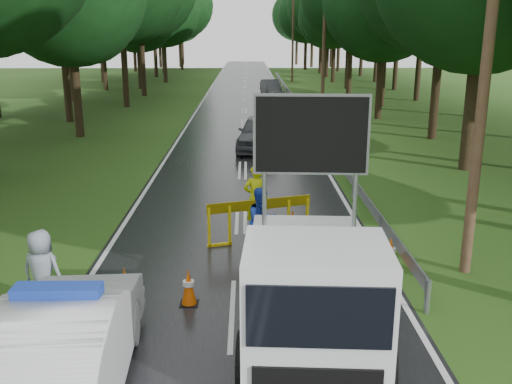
{
  "coord_description": "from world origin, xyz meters",
  "views": [
    {
      "loc": [
        0.19,
        -10.1,
        5.32
      ],
      "look_at": [
        0.41,
        4.22,
        1.3
      ],
      "focal_mm": 40.0,
      "sensor_mm": 36.0,
      "label": 1
    }
  ],
  "objects_px": {
    "queue_car_third": "(278,103)",
    "queue_car_fourth": "(270,87)",
    "civilian": "(262,222)",
    "barrier": "(260,210)",
    "queue_car_first": "(260,133)",
    "queue_car_second": "(286,114)",
    "officer": "(256,198)",
    "police_sedan": "(63,348)",
    "work_truck": "(311,281)"
  },
  "relations": [
    {
      "from": "queue_car_third",
      "to": "queue_car_fourth",
      "type": "distance_m",
      "value": 11.86
    },
    {
      "from": "police_sedan",
      "to": "queue_car_third",
      "type": "distance_m",
      "value": 31.87
    },
    {
      "from": "civilian",
      "to": "queue_car_first",
      "type": "xyz_separation_m",
      "value": [
        0.25,
        13.26,
        -0.07
      ]
    },
    {
      "from": "queue_car_first",
      "to": "queue_car_fourth",
      "type": "bearing_deg",
      "value": 93.59
    },
    {
      "from": "police_sedan",
      "to": "queue_car_first",
      "type": "height_order",
      "value": "police_sedan"
    },
    {
      "from": "barrier",
      "to": "queue_car_third",
      "type": "xyz_separation_m",
      "value": [
        1.81,
        24.9,
        -0.19
      ]
    },
    {
      "from": "queue_car_first",
      "to": "queue_car_third",
      "type": "xyz_separation_m",
      "value": [
        1.51,
        12.64,
        -0.11
      ]
    },
    {
      "from": "queue_car_first",
      "to": "queue_car_third",
      "type": "distance_m",
      "value": 12.73
    },
    {
      "from": "work_truck",
      "to": "barrier",
      "type": "relative_size",
      "value": 2.0
    },
    {
      "from": "work_truck",
      "to": "officer",
      "type": "height_order",
      "value": "work_truck"
    },
    {
      "from": "barrier",
      "to": "officer",
      "type": "height_order",
      "value": "officer"
    },
    {
      "from": "queue_car_second",
      "to": "civilian",
      "type": "bearing_deg",
      "value": -100.89
    },
    {
      "from": "work_truck",
      "to": "barrier",
      "type": "xyz_separation_m",
      "value": [
        -0.8,
        4.96,
        -0.25
      ]
    },
    {
      "from": "queue_car_third",
      "to": "queue_car_fourth",
      "type": "height_order",
      "value": "queue_car_third"
    },
    {
      "from": "officer",
      "to": "civilian",
      "type": "height_order",
      "value": "officer"
    },
    {
      "from": "police_sedan",
      "to": "queue_car_fourth",
      "type": "height_order",
      "value": "police_sedan"
    },
    {
      "from": "civilian",
      "to": "queue_car_fourth",
      "type": "distance_m",
      "value": 37.8
    },
    {
      "from": "officer",
      "to": "queue_car_fourth",
      "type": "distance_m",
      "value": 35.95
    },
    {
      "from": "civilian",
      "to": "queue_car_first",
      "type": "height_order",
      "value": "civilian"
    },
    {
      "from": "barrier",
      "to": "queue_car_third",
      "type": "distance_m",
      "value": 24.97
    },
    {
      "from": "queue_car_first",
      "to": "queue_car_second",
      "type": "xyz_separation_m",
      "value": [
        1.66,
        6.64,
        -0.05
      ]
    },
    {
      "from": "queue_car_second",
      "to": "barrier",
      "type": "bearing_deg",
      "value": -101.31
    },
    {
      "from": "queue_car_third",
      "to": "queue_car_fourth",
      "type": "bearing_deg",
      "value": 89.12
    },
    {
      "from": "queue_car_third",
      "to": "civilian",
      "type": "bearing_deg",
      "value": -94.98
    },
    {
      "from": "officer",
      "to": "queue_car_second",
      "type": "distance_m",
      "value": 18.16
    },
    {
      "from": "barrier",
      "to": "civilian",
      "type": "height_order",
      "value": "civilian"
    },
    {
      "from": "queue_car_first",
      "to": "queue_car_fourth",
      "type": "xyz_separation_m",
      "value": [
        1.47,
        24.5,
        -0.15
      ]
    },
    {
      "from": "queue_car_second",
      "to": "queue_car_fourth",
      "type": "bearing_deg",
      "value": 85.2
    },
    {
      "from": "police_sedan",
      "to": "queue_car_fourth",
      "type": "distance_m",
      "value": 43.62
    },
    {
      "from": "police_sedan",
      "to": "queue_car_second",
      "type": "height_order",
      "value": "police_sedan"
    },
    {
      "from": "work_truck",
      "to": "queue_car_second",
      "type": "distance_m",
      "value": 23.89
    },
    {
      "from": "barrier",
      "to": "civilian",
      "type": "xyz_separation_m",
      "value": [
        0.04,
        -1.0,
        -0.01
      ]
    },
    {
      "from": "queue_car_third",
      "to": "queue_car_fourth",
      "type": "xyz_separation_m",
      "value": [
        -0.04,
        11.86,
        -0.04
      ]
    },
    {
      "from": "work_truck",
      "to": "barrier",
      "type": "distance_m",
      "value": 5.03
    },
    {
      "from": "queue_car_fourth",
      "to": "officer",
      "type": "bearing_deg",
      "value": -99.73
    },
    {
      "from": "police_sedan",
      "to": "queue_car_first",
      "type": "relative_size",
      "value": 1.1
    },
    {
      "from": "civilian",
      "to": "police_sedan",
      "type": "bearing_deg",
      "value": -152.11
    },
    {
      "from": "work_truck",
      "to": "queue_car_second",
      "type": "relative_size",
      "value": 1.03
    },
    {
      "from": "queue_car_second",
      "to": "queue_car_third",
      "type": "height_order",
      "value": "queue_car_second"
    },
    {
      "from": "civilian",
      "to": "queue_car_fourth",
      "type": "xyz_separation_m",
      "value": [
        1.72,
        37.76,
        -0.22
      ]
    },
    {
      "from": "queue_car_first",
      "to": "queue_car_fourth",
      "type": "relative_size",
      "value": 1.18
    },
    {
      "from": "civilian",
      "to": "barrier",
      "type": "bearing_deg",
      "value": 59.28
    },
    {
      "from": "officer",
      "to": "queue_car_third",
      "type": "bearing_deg",
      "value": -100.28
    },
    {
      "from": "barrier",
      "to": "queue_car_fourth",
      "type": "bearing_deg",
      "value": 69.5
    },
    {
      "from": "work_truck",
      "to": "officer",
      "type": "bearing_deg",
      "value": 102.19
    },
    {
      "from": "queue_car_fourth",
      "to": "barrier",
      "type": "bearing_deg",
      "value": -99.54
    },
    {
      "from": "work_truck",
      "to": "queue_car_third",
      "type": "distance_m",
      "value": 29.88
    },
    {
      "from": "barrier",
      "to": "queue_car_second",
      "type": "relative_size",
      "value": 0.52
    },
    {
      "from": "work_truck",
      "to": "officer",
      "type": "relative_size",
      "value": 2.86
    },
    {
      "from": "barrier",
      "to": "queue_car_fourth",
      "type": "distance_m",
      "value": 36.8
    }
  ]
}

